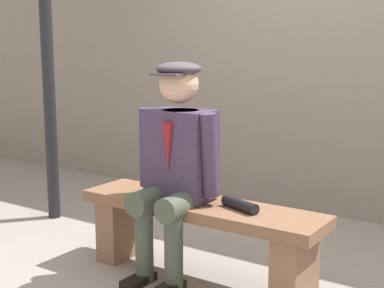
% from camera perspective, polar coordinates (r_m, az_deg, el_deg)
% --- Properties ---
extents(ground_plane, '(30.00, 30.00, 0.00)m').
position_cam_1_polar(ground_plane, '(3.50, 0.75, -13.62)').
color(ground_plane, gray).
extents(bench, '(1.56, 0.40, 0.48)m').
position_cam_1_polar(bench, '(3.38, 0.76, -8.55)').
color(bench, brown).
rests_on(bench, ground).
extents(seated_man, '(0.57, 0.54, 1.32)m').
position_cam_1_polar(seated_man, '(3.30, -1.70, -1.61)').
color(seated_man, '#42314F').
rests_on(seated_man, ground).
extents(rolled_magazine, '(0.27, 0.15, 0.06)m').
position_cam_1_polar(rolled_magazine, '(3.18, 4.98, -6.26)').
color(rolled_magazine, black).
rests_on(rolled_magazine, bench).
extents(stadium_wall, '(12.00, 0.24, 2.49)m').
position_cam_1_polar(stadium_wall, '(4.81, 12.75, 7.93)').
color(stadium_wall, gray).
rests_on(stadium_wall, ground).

